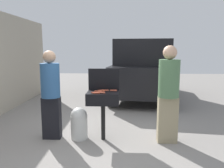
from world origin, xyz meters
name	(u,v)px	position (x,y,z in m)	size (l,w,h in m)	color
ground_plane	(89,142)	(0.00, 0.00, 0.00)	(24.00, 24.00, 0.00)	gray
bbq_grill	(103,100)	(0.26, 0.13, 0.78)	(0.60, 0.44, 0.92)	black
grill_lid_open	(104,79)	(0.26, 0.35, 1.13)	(0.60, 0.05, 0.42)	black
hot_dog_0	(102,93)	(0.25, 0.01, 0.94)	(0.03, 0.03, 0.13)	#C6593D
hot_dog_1	(101,92)	(0.23, 0.10, 0.94)	(0.03, 0.03, 0.13)	#AD4228
hot_dog_2	(98,91)	(0.17, 0.15, 0.94)	(0.03, 0.03, 0.13)	#B74C33
hot_dog_3	(102,91)	(0.23, 0.22, 0.94)	(0.03, 0.03, 0.13)	#AD4228
hot_dog_4	(113,90)	(0.45, 0.24, 0.94)	(0.03, 0.03, 0.13)	#B74C33
hot_dog_5	(105,90)	(0.29, 0.25, 0.94)	(0.03, 0.03, 0.13)	#C6593D
hot_dog_6	(96,93)	(0.15, -0.03, 0.94)	(0.03, 0.03, 0.13)	#AD4228
hot_dog_7	(95,93)	(0.12, 0.01, 0.94)	(0.03, 0.03, 0.13)	#B74C33
propane_tank	(79,123)	(-0.20, 0.15, 0.32)	(0.32, 0.32, 0.62)	silver
person_left	(51,92)	(-0.73, 0.15, 0.92)	(0.36, 0.36, 1.69)	black
person_right	(168,91)	(1.46, 0.07, 0.97)	(0.37, 0.37, 1.78)	gray
parked_minivan	(143,69)	(1.38, 4.10, 1.03)	(2.46, 4.60, 2.02)	black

